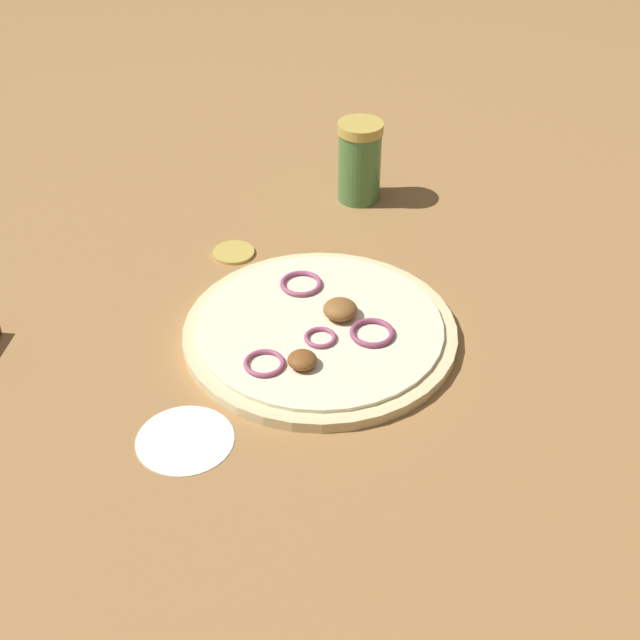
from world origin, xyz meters
TOP-DOWN VIEW (x-y plane):
  - ground_plane at (0.00, 0.00)m, footprint 3.00×3.00m
  - pizza at (-0.00, 0.00)m, footprint 0.27×0.27m
  - spice_jar at (-0.05, -0.27)m, footprint 0.05×0.05m
  - loose_cap at (0.09, -0.15)m, footprint 0.05×0.05m
  - flour_patch at (0.12, 0.14)m, footprint 0.09×0.09m

SIDE VIEW (x-z plane):
  - ground_plane at x=0.00m, z-range 0.00..0.00m
  - flour_patch at x=0.12m, z-range 0.00..0.00m
  - loose_cap at x=0.09m, z-range 0.00..0.01m
  - pizza at x=0.00m, z-range -0.01..0.02m
  - spice_jar at x=-0.05m, z-range 0.00..0.10m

